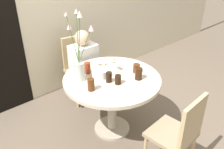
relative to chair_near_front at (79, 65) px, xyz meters
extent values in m
plane|color=#6B5B4C|center=(-0.14, -0.87, -0.51)|extent=(16.00, 16.00, 0.00)
cube|color=beige|center=(-0.14, 0.40, 0.79)|extent=(8.00, 0.05, 2.60)
cylinder|color=beige|center=(-0.14, -0.87, 0.21)|extent=(1.08, 1.08, 0.04)
cylinder|color=#B7AD99|center=(-0.14, -0.87, -0.15)|extent=(0.11, 0.11, 0.67)
cylinder|color=#B7AD99|center=(-0.14, -0.87, -0.49)|extent=(0.43, 0.43, 0.03)
cube|color=#9E896B|center=(-0.01, -0.08, -0.08)|extent=(0.46, 0.46, 0.04)
cube|color=tan|center=(0.02, 0.10, 0.17)|extent=(0.38, 0.10, 0.46)
cylinder|color=tan|center=(-0.21, -0.22, -0.31)|extent=(0.03, 0.03, 0.41)
cylinder|color=tan|center=(0.13, -0.27, -0.31)|extent=(0.03, 0.03, 0.41)
cylinder|color=tan|center=(-0.15, 0.12, -0.31)|extent=(0.03, 0.03, 0.41)
cylinder|color=tan|center=(0.18, 0.06, -0.31)|extent=(0.03, 0.03, 0.41)
cube|color=#9E896B|center=(-0.08, -1.67, -0.08)|extent=(0.43, 0.43, 0.04)
cube|color=tan|center=(-0.06, -1.85, 0.17)|extent=(0.38, 0.07, 0.46)
cylinder|color=tan|center=(0.08, -1.48, -0.31)|extent=(0.03, 0.03, 0.41)
cylinder|color=white|center=(-0.22, -0.76, 0.27)|extent=(0.19, 0.19, 0.09)
cylinder|color=#E54C4C|center=(-0.22, -0.76, 0.34)|extent=(0.01, 0.01, 0.04)
cylinder|color=silver|center=(-0.44, -0.68, 0.33)|extent=(0.11, 0.11, 0.21)
cylinder|color=#4C7538|center=(-0.43, -0.71, 0.70)|extent=(0.01, 0.07, 0.53)
cone|color=beige|center=(-0.43, -0.74, 0.96)|extent=(0.06, 0.06, 0.06)
cylinder|color=#4C7538|center=(-0.37, -0.61, 0.67)|extent=(0.14, 0.14, 0.48)
cone|color=beige|center=(-0.30, -0.54, 0.91)|extent=(0.04, 0.04, 0.04)
cylinder|color=#4C7538|center=(-0.43, -0.61, 0.62)|extent=(0.01, 0.15, 0.36)
cone|color=beige|center=(-0.43, -0.54, 0.80)|extent=(0.06, 0.06, 0.06)
cylinder|color=#4C7538|center=(-0.39, -0.74, 0.63)|extent=(0.10, 0.12, 0.40)
cone|color=beige|center=(-0.34, -0.79, 0.83)|extent=(0.06, 0.06, 0.06)
cylinder|color=#4C7538|center=(-0.41, -0.64, 0.69)|extent=(0.07, 0.08, 0.52)
cone|color=beige|center=(-0.38, -0.60, 0.95)|extent=(0.04, 0.04, 0.05)
cylinder|color=#4C7538|center=(-0.46, -0.62, 0.69)|extent=(0.05, 0.11, 0.51)
cone|color=beige|center=(-0.48, -0.57, 0.94)|extent=(0.04, 0.04, 0.04)
cylinder|color=silver|center=(0.18, -0.79, 0.23)|extent=(0.20, 0.20, 0.01)
cylinder|color=maroon|center=(-0.28, -0.60, 0.29)|extent=(0.07, 0.07, 0.13)
cylinder|color=#51280F|center=(0.15, -0.96, 0.28)|extent=(0.08, 0.08, 0.10)
cylinder|color=black|center=(-0.22, -0.91, 0.28)|extent=(0.06, 0.06, 0.11)
cylinder|color=black|center=(-0.18, -1.01, 0.28)|extent=(0.07, 0.07, 0.10)
cylinder|color=#33190C|center=(0.06, -1.08, 0.29)|extent=(0.08, 0.08, 0.13)
cylinder|color=#51280F|center=(-0.47, -0.92, 0.29)|extent=(0.07, 0.07, 0.13)
cube|color=#383333|center=(-0.03, -0.16, -0.29)|extent=(0.31, 0.24, 0.45)
cube|color=white|center=(-0.03, -0.16, 0.15)|extent=(0.34, 0.24, 0.42)
sphere|color=#D1A889|center=(-0.03, -0.16, 0.46)|extent=(0.20, 0.20, 0.20)
camera|label=1|loc=(-1.70, -2.66, 1.61)|focal=40.00mm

